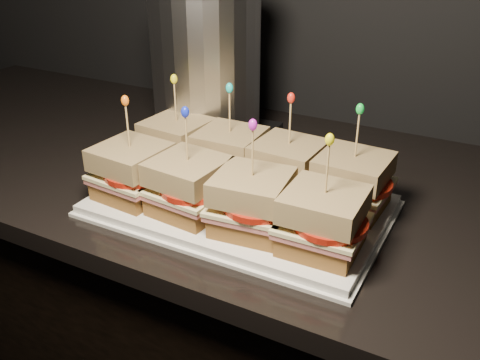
% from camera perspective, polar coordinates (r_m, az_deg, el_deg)
% --- Properties ---
extents(granite_slab, '(2.43, 0.68, 0.03)m').
position_cam_1_polar(granite_slab, '(0.93, 13.49, -2.94)').
color(granite_slab, black).
rests_on(granite_slab, cabinet).
extents(platter, '(0.45, 0.28, 0.02)m').
position_cam_1_polar(platter, '(0.86, 0.00, -2.74)').
color(platter, white).
rests_on(platter, granite_slab).
extents(platter_rim, '(0.46, 0.29, 0.01)m').
position_cam_1_polar(platter_rim, '(0.86, 0.00, -3.08)').
color(platter_rim, white).
rests_on(platter_rim, granite_slab).
extents(sandwich_0_bread_bot, '(0.11, 0.11, 0.03)m').
position_cam_1_polar(sandwich_0_bread_bot, '(0.97, -6.59, 2.32)').
color(sandwich_0_bread_bot, '#573314').
rests_on(sandwich_0_bread_bot, platter).
extents(sandwich_0_ham, '(0.12, 0.12, 0.01)m').
position_cam_1_polar(sandwich_0_ham, '(0.97, -6.64, 3.29)').
color(sandwich_0_ham, '#B24E4B').
rests_on(sandwich_0_ham, sandwich_0_bread_bot).
extents(sandwich_0_cheese, '(0.12, 0.12, 0.01)m').
position_cam_1_polar(sandwich_0_cheese, '(0.96, -6.67, 3.67)').
color(sandwich_0_cheese, '#F1E9A5').
rests_on(sandwich_0_cheese, sandwich_0_ham).
extents(sandwich_0_tomato, '(0.10, 0.10, 0.01)m').
position_cam_1_polar(sandwich_0_tomato, '(0.95, -6.29, 3.83)').
color(sandwich_0_tomato, '#AC1D0E').
rests_on(sandwich_0_tomato, sandwich_0_cheese).
extents(sandwich_0_bread_top, '(0.11, 0.11, 0.03)m').
position_cam_1_polar(sandwich_0_bread_top, '(0.95, -6.76, 5.30)').
color(sandwich_0_bread_top, '#502E13').
rests_on(sandwich_0_bread_top, sandwich_0_tomato).
extents(sandwich_0_pick, '(0.00, 0.00, 0.09)m').
position_cam_1_polar(sandwich_0_pick, '(0.94, -6.92, 8.00)').
color(sandwich_0_pick, tan).
rests_on(sandwich_0_pick, sandwich_0_bread_top).
extents(sandwich_0_frill, '(0.01, 0.01, 0.02)m').
position_cam_1_polar(sandwich_0_frill, '(0.92, -7.07, 10.65)').
color(sandwich_0_frill, yellow).
rests_on(sandwich_0_frill, sandwich_0_pick).
extents(sandwich_1_bread_bot, '(0.10, 0.10, 0.03)m').
position_cam_1_polar(sandwich_1_bread_bot, '(0.92, -1.06, 1.03)').
color(sandwich_1_bread_bot, '#573314').
rests_on(sandwich_1_bread_bot, platter).
extents(sandwich_1_ham, '(0.11, 0.11, 0.01)m').
position_cam_1_polar(sandwich_1_ham, '(0.91, -1.07, 2.05)').
color(sandwich_1_ham, '#B24E4B').
rests_on(sandwich_1_ham, sandwich_1_bread_bot).
extents(sandwich_1_cheese, '(0.12, 0.11, 0.01)m').
position_cam_1_polar(sandwich_1_cheese, '(0.91, -1.07, 2.45)').
color(sandwich_1_cheese, '#F1E9A5').
rests_on(sandwich_1_cheese, sandwich_1_ham).
extents(sandwich_1_tomato, '(0.10, 0.10, 0.01)m').
position_cam_1_polar(sandwich_1_tomato, '(0.90, -0.59, 2.59)').
color(sandwich_1_tomato, '#AC1D0E').
rests_on(sandwich_1_tomato, sandwich_1_cheese).
extents(sandwich_1_bread_top, '(0.11, 0.11, 0.03)m').
position_cam_1_polar(sandwich_1_bread_top, '(0.90, -1.09, 4.16)').
color(sandwich_1_bread_top, '#502E13').
rests_on(sandwich_1_bread_top, sandwich_1_tomato).
extents(sandwich_1_pick, '(0.00, 0.00, 0.09)m').
position_cam_1_polar(sandwich_1_pick, '(0.88, -1.11, 7.00)').
color(sandwich_1_pick, tan).
rests_on(sandwich_1_pick, sandwich_1_bread_top).
extents(sandwich_1_frill, '(0.01, 0.01, 0.02)m').
position_cam_1_polar(sandwich_1_frill, '(0.87, -1.14, 9.80)').
color(sandwich_1_frill, '#14C0BA').
rests_on(sandwich_1_frill, sandwich_1_pick).
extents(sandwich_2_bread_bot, '(0.11, 0.11, 0.03)m').
position_cam_1_polar(sandwich_2_bread_bot, '(0.88, 5.06, -0.40)').
color(sandwich_2_bread_bot, '#573314').
rests_on(sandwich_2_bread_bot, platter).
extents(sandwich_2_ham, '(0.12, 0.11, 0.01)m').
position_cam_1_polar(sandwich_2_ham, '(0.87, 5.11, 0.65)').
color(sandwich_2_ham, '#B24E4B').
rests_on(sandwich_2_ham, sandwich_2_bread_bot).
extents(sandwich_2_cheese, '(0.12, 0.11, 0.01)m').
position_cam_1_polar(sandwich_2_cheese, '(0.87, 5.12, 1.06)').
color(sandwich_2_cheese, '#F1E9A5').
rests_on(sandwich_2_cheese, sandwich_2_ham).
extents(sandwich_2_tomato, '(0.10, 0.10, 0.01)m').
position_cam_1_polar(sandwich_2_tomato, '(0.86, 5.72, 1.19)').
color(sandwich_2_tomato, '#AC1D0E').
rests_on(sandwich_2_tomato, sandwich_2_cheese).
extents(sandwich_2_bread_top, '(0.11, 0.11, 0.03)m').
position_cam_1_polar(sandwich_2_bread_top, '(0.86, 5.20, 2.83)').
color(sandwich_2_bread_top, '#502E13').
rests_on(sandwich_2_bread_top, sandwich_2_tomato).
extents(sandwich_2_pick, '(0.00, 0.00, 0.09)m').
position_cam_1_polar(sandwich_2_pick, '(0.84, 5.34, 5.80)').
color(sandwich_2_pick, tan).
rests_on(sandwich_2_pick, sandwich_2_bread_top).
extents(sandwich_2_frill, '(0.01, 0.01, 0.02)m').
position_cam_1_polar(sandwich_2_frill, '(0.82, 5.47, 8.72)').
color(sandwich_2_frill, red).
rests_on(sandwich_2_frill, sandwich_2_pick).
extents(sandwich_3_bread_bot, '(0.10, 0.10, 0.03)m').
position_cam_1_polar(sandwich_3_bread_bot, '(0.85, 11.70, -1.96)').
color(sandwich_3_bread_bot, '#573314').
rests_on(sandwich_3_bread_bot, platter).
extents(sandwich_3_ham, '(0.11, 0.11, 0.01)m').
position_cam_1_polar(sandwich_3_ham, '(0.84, 11.81, -0.88)').
color(sandwich_3_ham, '#B24E4B').
rests_on(sandwich_3_ham, sandwich_3_bread_bot).
extents(sandwich_3_cheese, '(0.12, 0.11, 0.01)m').
position_cam_1_polar(sandwich_3_cheese, '(0.84, 11.85, -0.46)').
color(sandwich_3_cheese, '#F1E9A5').
rests_on(sandwich_3_cheese, sandwich_3_ham).
extents(sandwich_3_tomato, '(0.10, 0.10, 0.01)m').
position_cam_1_polar(sandwich_3_tomato, '(0.83, 12.57, -0.35)').
color(sandwich_3_tomato, '#AC1D0E').
rests_on(sandwich_3_tomato, sandwich_3_cheese).
extents(sandwich_3_bread_top, '(0.11, 0.11, 0.03)m').
position_cam_1_polar(sandwich_3_bread_top, '(0.82, 12.05, 1.36)').
color(sandwich_3_bread_top, '#502E13').
rests_on(sandwich_3_bread_top, sandwich_3_tomato).
extents(sandwich_3_pick, '(0.00, 0.00, 0.09)m').
position_cam_1_polar(sandwich_3_pick, '(0.81, 12.37, 4.40)').
color(sandwich_3_pick, tan).
rests_on(sandwich_3_pick, sandwich_3_bread_top).
extents(sandwich_3_frill, '(0.01, 0.01, 0.02)m').
position_cam_1_polar(sandwich_3_frill, '(0.79, 12.68, 7.41)').
color(sandwich_3_frill, green).
rests_on(sandwich_3_frill, sandwich_3_pick).
extents(sandwich_4_bread_bot, '(0.11, 0.11, 0.03)m').
position_cam_1_polar(sandwich_4_bread_bot, '(0.88, -11.26, -0.78)').
color(sandwich_4_bread_bot, '#573314').
rests_on(sandwich_4_bread_bot, platter).
extents(sandwich_4_ham, '(0.12, 0.12, 0.01)m').
position_cam_1_polar(sandwich_4_ham, '(0.87, -11.36, 0.26)').
color(sandwich_4_ham, '#B24E4B').
rests_on(sandwich_4_ham, sandwich_4_bread_bot).
extents(sandwich_4_cheese, '(0.12, 0.12, 0.01)m').
position_cam_1_polar(sandwich_4_cheese, '(0.87, -11.40, 0.67)').
color(sandwich_4_cheese, '#F1E9A5').
rests_on(sandwich_4_cheese, sandwich_4_ham).
extents(sandwich_4_tomato, '(0.10, 0.10, 0.01)m').
position_cam_1_polar(sandwich_4_tomato, '(0.86, -11.07, 0.80)').
color(sandwich_4_tomato, '#AC1D0E').
rests_on(sandwich_4_tomato, sandwich_4_cheese).
extents(sandwich_4_bread_top, '(0.11, 0.11, 0.03)m').
position_cam_1_polar(sandwich_4_bread_top, '(0.86, -11.58, 2.43)').
color(sandwich_4_bread_top, '#502E13').
rests_on(sandwich_4_bread_top, sandwich_4_tomato).
extents(sandwich_4_pick, '(0.00, 0.00, 0.09)m').
position_cam_1_polar(sandwich_4_pick, '(0.84, -11.88, 5.38)').
color(sandwich_4_pick, tan).
rests_on(sandwich_4_pick, sandwich_4_bread_top).
extents(sandwich_4_frill, '(0.01, 0.01, 0.02)m').
position_cam_1_polar(sandwich_4_frill, '(0.82, -12.17, 8.28)').
color(sandwich_4_frill, orange).
rests_on(sandwich_4_frill, sandwich_4_pick).
extents(sandwich_5_bread_bot, '(0.11, 0.11, 0.03)m').
position_cam_1_polar(sandwich_5_bread_bot, '(0.82, -5.41, -2.43)').
color(sandwich_5_bread_bot, '#573314').
rests_on(sandwich_5_bread_bot, platter).
extents(sandwich_5_ham, '(0.12, 0.12, 0.01)m').
position_cam_1_polar(sandwich_5_ham, '(0.82, -5.46, -1.33)').
color(sandwich_5_ham, '#B24E4B').
rests_on(sandwich_5_ham, sandwich_5_bread_bot).
extents(sandwich_5_cheese, '(0.12, 0.12, 0.01)m').
position_cam_1_polar(sandwich_5_cheese, '(0.81, -5.48, -0.89)').
color(sandwich_5_cheese, '#F1E9A5').
rests_on(sandwich_5_cheese, sandwich_5_ham).
extents(sandwich_5_tomato, '(0.10, 0.10, 0.01)m').
position_cam_1_polar(sandwich_5_tomato, '(0.80, -5.02, -0.78)').
color(sandwich_5_tomato, '#AC1D0E').
rests_on(sandwich_5_tomato, sandwich_5_cheese).
extents(sandwich_5_bread_top, '(0.11, 0.11, 0.03)m').
position_cam_1_polar(sandwich_5_bread_top, '(0.80, -5.57, 0.98)').
color(sandwich_5_bread_top, '#502E13').
rests_on(sandwich_5_bread_top, sandwich_5_tomato).
extents(sandwich_5_pick, '(0.00, 0.00, 0.09)m').
position_cam_1_polar(sandwich_5_pick, '(0.78, -5.73, 4.12)').
color(sandwich_5_pick, tan).
rests_on(sandwich_5_pick, sandwich_5_bread_top).
extents(sandwich_5_frill, '(0.01, 0.01, 0.02)m').
position_cam_1_polar(sandwich_5_frill, '(0.76, -5.88, 7.23)').
color(sandwich_5_frill, '#1527D4').
rests_on(sandwich_5_frill, sandwich_5_pick).
extents(sandwich_6_bread_bot, '(0.11, 0.11, 0.03)m').
position_cam_1_polar(sandwich_6_bread_bot, '(0.78, 1.26, -4.26)').
color(sandwich_6_bread_bot, '#573314').
rests_on(sandwich_6_bread_bot, platter).
extents(sandwich_6_ham, '(0.12, 0.12, 0.01)m').
position_cam_1_polar(sandwich_6_ham, '(0.77, 1.27, -3.11)').
color(sandwich_6_ham, '#B24E4B').
rests_on(sandwich_6_ham, sandwich_6_bread_bot).
extents(sandwich_6_cheese, '(0.12, 0.12, 0.01)m').
position_cam_1_polar(sandwich_6_cheese, '(0.76, 1.28, -2.66)').
color(sandwich_6_cheese, '#F1E9A5').
rests_on(sandwich_6_cheese, sandwich_6_ham).
extents(sandwich_6_tomato, '(0.10, 0.10, 0.01)m').
position_cam_1_polar(sandwich_6_tomato, '(0.75, 1.89, -2.57)').
color(sandwich_6_tomato, '#AC1D0E').
rests_on(sandwich_6_tomato, sandwich_6_cheese).
extents(sandwich_6_bread_top, '(0.11, 0.11, 0.03)m').
position_cam_1_polar(sandwich_6_bread_top, '(0.75, 1.30, -0.70)').
color(sandwich_6_bread_top, '#502E13').
rests_on(sandwich_6_bread_top, sandwich_6_tomato).
extents(sandwich_6_pick, '(0.00, 0.00, 0.09)m').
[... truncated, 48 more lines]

